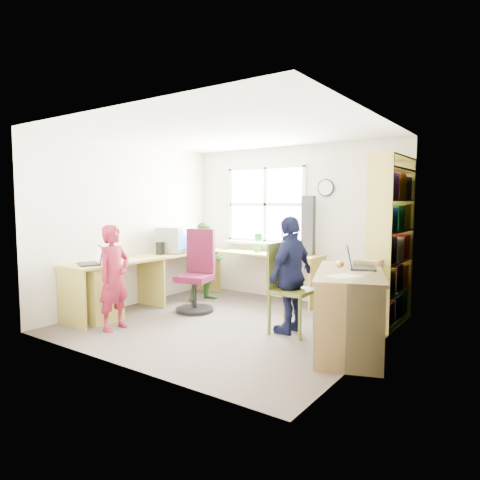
{
  "coord_description": "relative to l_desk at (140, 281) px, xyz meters",
  "views": [
    {
      "loc": [
        3.16,
        -4.25,
        1.54
      ],
      "look_at": [
        0.0,
        0.25,
        1.05
      ],
      "focal_mm": 32.0,
      "sensor_mm": 36.0,
      "label": 1
    }
  ],
  "objects": [
    {
      "name": "person_navy",
      "position": [
        2.11,
        0.44,
        0.23
      ],
      "size": [
        0.39,
        0.83,
        1.38
      ],
      "primitive_type": "imported",
      "rotation": [
        0.0,
        0.0,
        -1.64
      ],
      "color": "#121638",
      "rests_on": "ground"
    },
    {
      "name": "room",
      "position": [
        1.32,
        0.38,
        0.76
      ],
      "size": [
        3.64,
        3.44,
        2.44
      ],
      "color": "#4F453E",
      "rests_on": "ground"
    },
    {
      "name": "game_box",
      "position": [
        2.89,
        0.86,
        0.4
      ],
      "size": [
        0.28,
        0.28,
        0.06
      ],
      "rotation": [
        0.0,
        0.0,
        -0.01
      ],
      "color": "red",
      "rests_on": "right_desk"
    },
    {
      "name": "right_desk",
      "position": [
        2.88,
        0.28,
        0.14
      ],
      "size": [
        1.12,
        1.57,
        0.83
      ],
      "rotation": [
        0.0,
        0.0,
        0.36
      ],
      "color": "olive",
      "rests_on": "ground"
    },
    {
      "name": "bookshelf",
      "position": [
        2.96,
        1.47,
        0.55
      ],
      "size": [
        0.3,
        1.02,
        2.1
      ],
      "color": "#C5B84E",
      "rests_on": "ground"
    },
    {
      "name": "paper_b",
      "position": [
        2.94,
        -0.08,
        0.37
      ],
      "size": [
        0.3,
        0.35,
        0.0
      ],
      "rotation": [
        0.0,
        0.0,
        -0.42
      ],
      "color": "#BBB7B0",
      "rests_on": "right_desk"
    },
    {
      "name": "laptop_left",
      "position": [
        -0.15,
        -0.64,
        0.35
      ],
      "size": [
        0.43,
        0.4,
        0.23
      ],
      "rotation": [
        0.0,
        0.0,
        -0.45
      ],
      "color": "black",
      "rests_on": "l_desk"
    },
    {
      "name": "swivel_chair",
      "position": [
        0.53,
        0.58,
        0.04
      ],
      "size": [
        0.65,
        0.65,
        1.15
      ],
      "rotation": [
        0.0,
        0.0,
        0.25
      ],
      "color": "black",
      "rests_on": "ground"
    },
    {
      "name": "cd_tower",
      "position": [
        1.66,
        1.81,
        0.73
      ],
      "size": [
        0.2,
        0.18,
        0.88
      ],
      "rotation": [
        0.0,
        0.0,
        0.16
      ],
      "color": "black",
      "rests_on": "l_desk"
    },
    {
      "name": "speaker_b",
      "position": [
        -0.18,
        1.18,
        0.38
      ],
      "size": [
        0.1,
        0.1,
        0.17
      ],
      "rotation": [
        0.0,
        0.0,
        -0.2
      ],
      "color": "black",
      "rests_on": "l_desk"
    },
    {
      "name": "paper_a",
      "position": [
        -0.08,
        -0.11,
        0.3
      ],
      "size": [
        0.22,
        0.31,
        0.0
      ],
      "rotation": [
        0.0,
        0.0,
        -0.06
      ],
      "color": "#BBB7B0",
      "rests_on": "l_desk"
    },
    {
      "name": "l_desk",
      "position": [
        0.0,
        0.0,
        0.0
      ],
      "size": [
        2.38,
        2.95,
        0.75
      ],
      "color": "#C5B84E",
      "rests_on": "ground"
    },
    {
      "name": "wooden_chair",
      "position": [
        2.06,
        0.41,
        0.12
      ],
      "size": [
        0.47,
        0.47,
        1.06
      ],
      "rotation": [
        0.0,
        0.0,
        0.02
      ],
      "color": "#4F5E1F",
      "rests_on": "ground"
    },
    {
      "name": "speaker_a",
      "position": [
        -0.18,
        0.57,
        0.39
      ],
      "size": [
        0.11,
        0.11,
        0.19
      ],
      "rotation": [
        0.0,
        0.0,
        0.15
      ],
      "color": "black",
      "rests_on": "l_desk"
    },
    {
      "name": "laptop_right",
      "position": [
        2.88,
        0.48,
        0.43
      ],
      "size": [
        0.42,
        0.45,
        0.25
      ],
      "rotation": [
        0.0,
        0.0,
        1.98
      ],
      "color": "black",
      "rests_on": "right_desk"
    },
    {
      "name": "person_red",
      "position": [
        0.31,
        -0.69,
        0.18
      ],
      "size": [
        0.35,
        0.49,
        1.27
      ],
      "primitive_type": "imported",
      "rotation": [
        0.0,
        0.0,
        1.68
      ],
      "color": "maroon",
      "rests_on": "ground"
    },
    {
      "name": "potted_plant",
      "position": [
        0.84,
        1.7,
        0.45
      ],
      "size": [
        0.18,
        0.15,
        0.31
      ],
      "primitive_type": "imported",
      "rotation": [
        0.0,
        0.0,
        -0.06
      ],
      "color": "#338036",
      "rests_on": "l_desk"
    },
    {
      "name": "person_green",
      "position": [
        0.24,
        1.15,
        0.16
      ],
      "size": [
        0.65,
        0.72,
        1.22
      ],
      "primitive_type": "imported",
      "rotation": [
        0.0,
        0.0,
        1.19
      ],
      "color": "#32712D",
      "rests_on": "ground"
    },
    {
      "name": "crt_monitor",
      "position": [
        -0.18,
        0.82,
        0.5
      ],
      "size": [
        0.48,
        0.45,
        0.4
      ],
      "rotation": [
        0.0,
        0.0,
        0.24
      ],
      "color": "#929396",
      "rests_on": "l_desk"
    }
  ]
}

